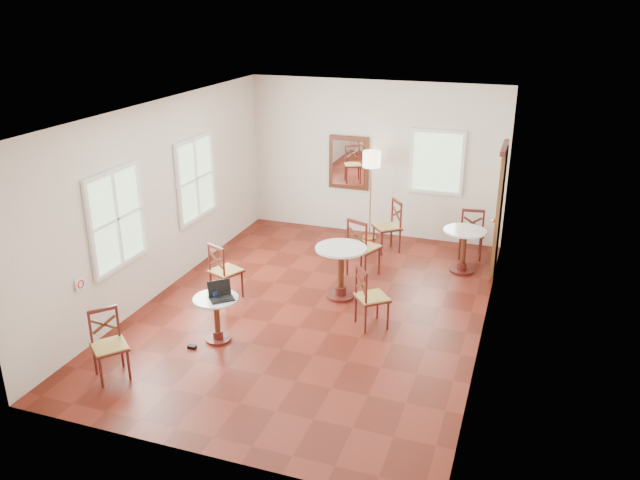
# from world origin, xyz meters

# --- Properties ---
(ground) EXTENTS (7.00, 7.00, 0.00)m
(ground) POSITION_xyz_m (0.00, 0.00, 0.00)
(ground) COLOR #5E1A10
(ground) RESTS_ON ground
(room_shell) EXTENTS (5.02, 7.02, 3.01)m
(room_shell) POSITION_xyz_m (-0.06, 0.27, 1.89)
(room_shell) COLOR silver
(room_shell) RESTS_ON ground
(cafe_table_near) EXTENTS (0.61, 0.61, 0.65)m
(cafe_table_near) POSITION_xyz_m (-0.92, -1.34, 0.40)
(cafe_table_near) COLOR #4C1813
(cafe_table_near) RESTS_ON ground
(cafe_table_mid) EXTENTS (0.80, 0.80, 0.84)m
(cafe_table_mid) POSITION_xyz_m (0.27, 0.50, 0.52)
(cafe_table_mid) COLOR #4C1813
(cafe_table_mid) RESTS_ON ground
(cafe_table_back) EXTENTS (0.72, 0.72, 0.76)m
(cafe_table_back) POSITION_xyz_m (1.95, 2.13, 0.47)
(cafe_table_back) COLOR #4C1813
(cafe_table_back) RESTS_ON ground
(chair_near_a) EXTENTS (0.55, 0.55, 0.92)m
(chair_near_a) POSITION_xyz_m (-1.43, -0.11, 0.46)
(chair_near_a) COLOR #4C1813
(chair_near_a) RESTS_ON ground
(chair_near_b) EXTENTS (0.57, 0.57, 0.88)m
(chair_near_b) POSITION_xyz_m (-1.75, -2.56, 0.44)
(chair_near_b) COLOR #4C1813
(chair_near_b) RESTS_ON ground
(chair_mid_a) EXTENTS (0.61, 0.61, 1.02)m
(chair_mid_a) POSITION_xyz_m (0.37, 1.42, 0.51)
(chair_mid_a) COLOR #4C1813
(chair_mid_a) RESTS_ON ground
(chair_mid_b) EXTENTS (0.60, 0.60, 0.92)m
(chair_mid_b) POSITION_xyz_m (0.95, -0.26, 0.46)
(chair_mid_b) COLOR #4C1813
(chair_mid_b) RESTS_ON ground
(chair_back_a) EXTENTS (0.49, 0.49, 0.96)m
(chair_back_a) POSITION_xyz_m (2.00, 2.83, 0.48)
(chair_back_a) COLOR #4C1813
(chair_back_a) RESTS_ON ground
(chair_back_b) EXTENTS (0.62, 0.62, 0.96)m
(chair_back_b) POSITION_xyz_m (0.52, 2.65, 0.48)
(chair_back_b) COLOR #4C1813
(chair_back_b) RESTS_ON ground
(floor_lamp) EXTENTS (0.34, 0.34, 1.74)m
(floor_lamp) POSITION_xyz_m (0.04, 3.15, 1.47)
(floor_lamp) COLOR #BF8C3F
(floor_lamp) RESTS_ON ground
(laptop) EXTENTS (0.41, 0.40, 0.22)m
(laptop) POSITION_xyz_m (-0.85, -1.32, 0.70)
(laptop) COLOR black
(laptop) RESTS_ON cafe_table_near
(mouse) EXTENTS (0.12, 0.10, 0.04)m
(mouse) POSITION_xyz_m (-0.97, -1.22, 0.67)
(mouse) COLOR black
(mouse) RESTS_ON cafe_table_near
(navy_mug) EXTENTS (0.11, 0.07, 0.08)m
(navy_mug) POSITION_xyz_m (-0.92, -1.34, 0.69)
(navy_mug) COLOR #101936
(navy_mug) RESTS_ON cafe_table_near
(water_glass) EXTENTS (0.06, 0.06, 0.09)m
(water_glass) POSITION_xyz_m (-1.01, -1.36, 0.70)
(water_glass) COLOR white
(water_glass) RESTS_ON cafe_table_near
(power_adapter) EXTENTS (0.11, 0.07, 0.05)m
(power_adapter) POSITION_xyz_m (-1.15, -1.66, 0.02)
(power_adapter) COLOR black
(power_adapter) RESTS_ON ground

